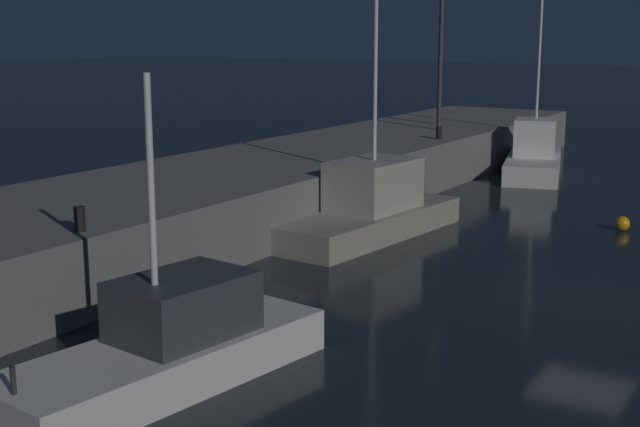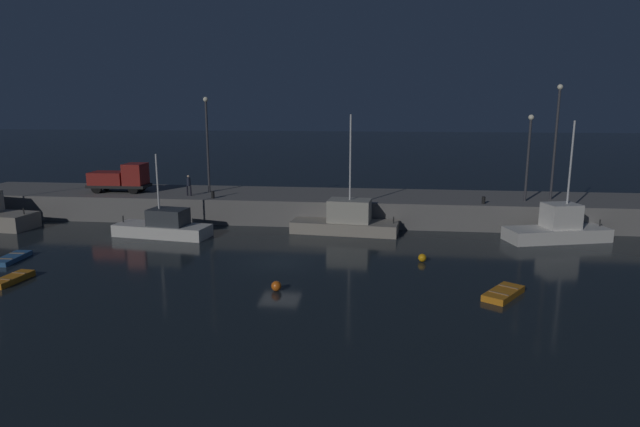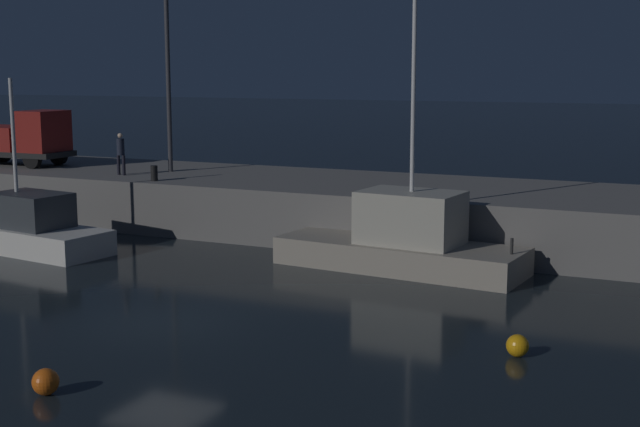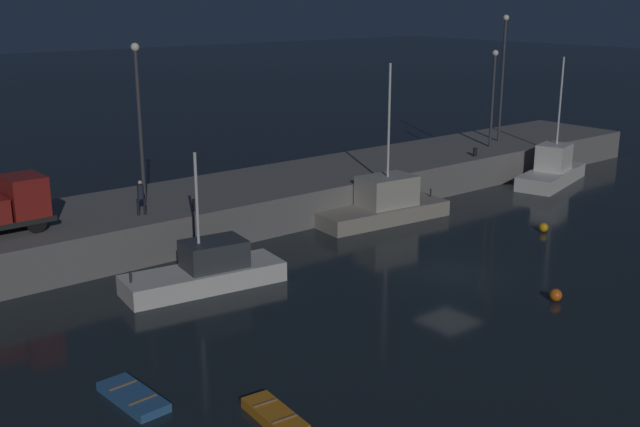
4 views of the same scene
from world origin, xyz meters
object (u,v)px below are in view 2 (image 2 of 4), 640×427
object	(u,v)px
lamp_post_central	(556,134)
bollard_west	(213,195)
dinghy_red_small	(11,258)
dockworker	(189,184)
dinghy_orange_near	(503,293)
rowboat_white_mid	(12,279)
mooring_buoy_near	(422,258)
lamp_post_west	(207,138)
fishing_boat_white	(346,221)
lamp_post_east	(529,150)
bollard_central	(484,200)
fishing_trawler_red	(164,226)
mooring_buoy_mid	(276,286)
fishing_boat_blue	(558,228)
utility_truck	(121,178)

from	to	relation	value
lamp_post_central	bollard_west	xyz separation A→B (m)	(-27.88, -2.79, -5.02)
dinghy_red_small	dockworker	xyz separation A→B (m)	(7.09, 13.28, 2.98)
dinghy_orange_near	rowboat_white_mid	xyz separation A→B (m)	(-27.15, -0.85, 0.00)
mooring_buoy_near	lamp_post_west	world-z (taller)	lamp_post_west
fishing_boat_white	lamp_post_east	xyz separation A→B (m)	(14.25, 3.80, 5.27)
mooring_buoy_near	dinghy_red_small	bearing A→B (deg)	-173.87
bollard_central	mooring_buoy_near	bearing A→B (deg)	-119.28
fishing_trawler_red	bollard_west	size ratio (longest dim) A/B	12.08
rowboat_white_mid	lamp_post_west	world-z (taller)	lamp_post_west
dinghy_red_small	mooring_buoy_mid	bearing A→B (deg)	-11.31
dockworker	fishing_boat_white	bearing A→B (deg)	-12.82
fishing_trawler_red	fishing_boat_blue	distance (m)	29.32
dockworker	bollard_central	bearing A→B (deg)	-2.17
lamp_post_west	lamp_post_central	xyz separation A→B (m)	(29.18, -0.26, 0.49)
dinghy_red_small	utility_truck	distance (m)	14.79
utility_truck	dinghy_orange_near	bearing A→B (deg)	-30.58
mooring_buoy_mid	utility_truck	world-z (taller)	utility_truck
dinghy_red_small	fishing_boat_white	bearing A→B (deg)	25.92
lamp_post_central	fishing_trawler_red	bearing A→B (deg)	-165.78
fishing_boat_white	lamp_post_central	bearing A→B (deg)	16.33
fishing_boat_blue	lamp_post_central	bearing A→B (deg)	80.17
dinghy_red_small	lamp_post_east	distance (m)	38.27
mooring_buoy_near	dockworker	size ratio (longest dim) A/B	0.30
lamp_post_east	dinghy_orange_near	bearing A→B (deg)	-106.69
dinghy_red_small	lamp_post_central	world-z (taller)	lamp_post_central
fishing_boat_blue	lamp_post_east	world-z (taller)	lamp_post_east
utility_truck	rowboat_white_mid	bearing A→B (deg)	-82.45
mooring_buoy_near	fishing_trawler_red	bearing A→B (deg)	166.62
mooring_buoy_near	mooring_buoy_mid	bearing A→B (deg)	-141.88
lamp_post_west	utility_truck	distance (m)	8.63
fishing_boat_blue	mooring_buoy_mid	world-z (taller)	fishing_boat_blue
mooring_buoy_near	mooring_buoy_mid	world-z (taller)	mooring_buoy_mid
utility_truck	dinghy_red_small	bearing A→B (deg)	-91.73
mooring_buoy_mid	lamp_post_east	world-z (taller)	lamp_post_east
lamp_post_central	bollard_west	distance (m)	28.47
fishing_trawler_red	dinghy_orange_near	bearing A→B (deg)	-24.49
utility_truck	bollard_west	bearing A→B (deg)	-13.76
rowboat_white_mid	mooring_buoy_mid	xyz separation A→B (m)	(15.17, 0.30, 0.10)
lamp_post_central	dockworker	world-z (taller)	lamp_post_central
rowboat_white_mid	utility_truck	xyz separation A→B (m)	(-2.43, 18.33, 3.19)
mooring_buoy_mid	lamp_post_west	xyz separation A→B (m)	(-9.80, 18.86, 6.69)
fishing_trawler_red	lamp_post_west	size ratio (longest dim) A/B	0.90
mooring_buoy_near	lamp_post_central	world-z (taller)	lamp_post_central
rowboat_white_mid	dockworker	xyz separation A→B (m)	(4.22, 17.18, 2.96)
fishing_boat_white	mooring_buoy_near	world-z (taller)	fishing_boat_white
fishing_boat_blue	lamp_post_west	distance (m)	29.43
fishing_boat_blue	bollard_west	size ratio (longest dim) A/B	14.00
lamp_post_east	bollard_west	world-z (taller)	lamp_post_east
dinghy_red_small	lamp_post_west	xyz separation A→B (m)	(8.24, 15.25, 6.81)
lamp_post_west	bollard_central	world-z (taller)	lamp_post_west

